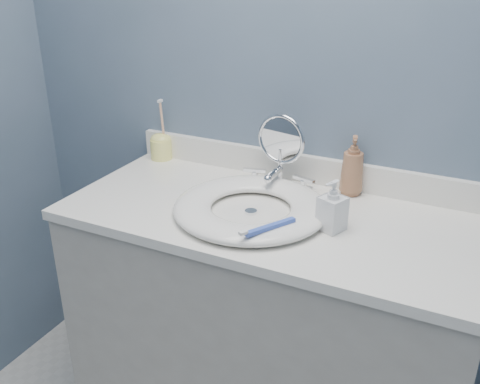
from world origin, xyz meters
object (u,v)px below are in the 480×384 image
Objects in this scene: soap_bottle_amber at (353,166)px; toothbrush_holder at (161,145)px; makeup_mirror at (281,148)px; soap_bottle_clear at (333,205)px.

soap_bottle_amber is 0.71m from toothbrush_holder.
makeup_mirror is at bearing 176.93° from soap_bottle_amber.
toothbrush_holder is (-0.71, 0.00, -0.04)m from soap_bottle_amber.
soap_bottle_clear is at bearing -35.41° from makeup_mirror.
soap_bottle_amber is 1.31× the size of soap_bottle_clear.
soap_bottle_amber is 0.26m from soap_bottle_clear.
soap_bottle_clear is (0.24, -0.21, -0.06)m from makeup_mirror.
makeup_mirror is 0.32m from soap_bottle_clear.
makeup_mirror reaches higher than soap_bottle_amber.
toothbrush_holder is at bearing -179.05° from makeup_mirror.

